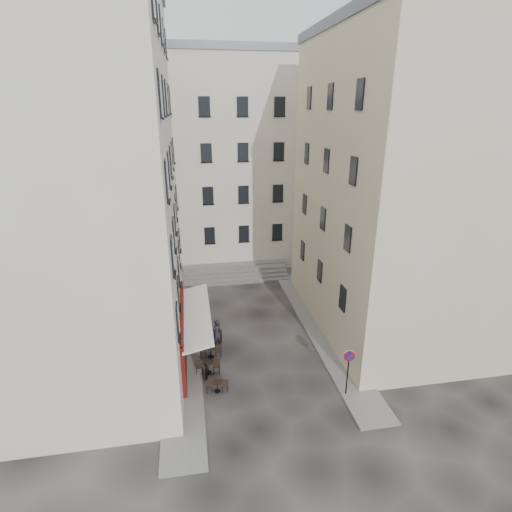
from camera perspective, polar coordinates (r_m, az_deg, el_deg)
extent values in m
plane|color=black|center=(24.08, 0.80, -14.92)|extent=(90.00, 90.00, 0.00)
cube|color=slate|center=(27.12, -10.35, -10.69)|extent=(2.00, 22.00, 0.12)
cube|color=slate|center=(27.49, 9.04, -10.14)|extent=(2.00, 18.00, 0.12)
cube|color=beige|center=(23.64, -26.78, 8.71)|extent=(12.00, 16.00, 20.00)
cube|color=#C6B793|center=(27.28, 21.94, 8.57)|extent=(12.00, 14.00, 18.00)
cube|color=#545860|center=(27.18, 24.84, 28.04)|extent=(12.20, 14.20, 0.60)
cube|color=beige|center=(38.69, -5.92, 13.03)|extent=(18.00, 10.00, 18.00)
cube|color=#545860|center=(38.62, -6.48, 26.83)|extent=(18.20, 10.20, 0.60)
cube|color=#43090B|center=(23.68, -10.40, -10.90)|extent=(0.25, 7.00, 3.50)
cube|color=black|center=(23.86, -10.25, -11.61)|extent=(0.06, 3.85, 2.00)
cube|color=white|center=(23.07, -8.54, -8.23)|extent=(1.58, 7.30, 0.41)
cube|color=#64625F|center=(34.31, -2.84, -3.35)|extent=(9.00, 1.80, 0.20)
cube|color=#64625F|center=(34.64, -2.94, -2.75)|extent=(9.00, 1.80, 0.20)
cube|color=#64625F|center=(34.98, -3.03, -2.16)|extent=(9.00, 1.80, 0.20)
cube|color=#64625F|center=(35.32, -3.13, -1.58)|extent=(9.00, 1.80, 0.20)
cylinder|color=black|center=(22.73, -7.12, -16.13)|extent=(0.10, 0.10, 0.90)
sphere|color=black|center=(22.45, -7.17, -15.17)|extent=(0.12, 0.12, 0.12)
cylinder|color=black|center=(25.63, -7.55, -11.50)|extent=(0.10, 0.10, 0.90)
sphere|color=black|center=(25.38, -7.60, -10.60)|extent=(0.12, 0.12, 0.12)
cylinder|color=black|center=(28.66, -7.89, -7.83)|extent=(0.10, 0.10, 0.90)
sphere|color=black|center=(28.44, -7.93, -6.99)|extent=(0.12, 0.12, 0.12)
cylinder|color=black|center=(21.49, 12.94, -16.09)|extent=(0.07, 0.07, 2.65)
cylinder|color=#AC0B19|center=(20.88, 13.18, -13.75)|extent=(0.61, 0.10, 0.61)
cylinder|color=navy|center=(20.86, 13.21, -13.79)|extent=(0.45, 0.09, 0.45)
cube|color=#AC0B19|center=(20.85, 13.24, -13.82)|extent=(0.36, 0.07, 0.36)
cylinder|color=black|center=(22.05, -5.54, -18.66)|extent=(0.32, 0.32, 0.02)
cylinder|color=black|center=(21.86, -5.56, -18.07)|extent=(0.04, 0.04, 0.62)
cylinder|color=black|center=(21.69, -5.59, -17.48)|extent=(0.53, 0.53, 0.04)
cube|color=black|center=(21.86, -4.47, -17.89)|extent=(0.34, 0.34, 0.80)
cube|color=black|center=(21.89, -6.68, -17.91)|extent=(0.34, 0.34, 0.80)
cylinder|color=black|center=(23.31, -6.84, -16.21)|extent=(0.38, 0.38, 0.02)
cylinder|color=black|center=(23.11, -6.88, -15.52)|extent=(0.05, 0.05, 0.73)
cylinder|color=black|center=(22.92, -6.91, -14.85)|extent=(0.63, 0.63, 0.04)
cube|color=black|center=(23.09, -5.68, -15.34)|extent=(0.40, 0.40, 0.94)
cube|color=black|center=(23.16, -8.10, -15.34)|extent=(0.40, 0.40, 0.94)
cylinder|color=black|center=(24.54, -6.45, -14.10)|extent=(0.36, 0.36, 0.02)
cylinder|color=black|center=(24.36, -6.48, -13.46)|extent=(0.05, 0.05, 0.69)
cylinder|color=black|center=(24.19, -6.51, -12.84)|extent=(0.59, 0.59, 0.04)
cube|color=black|center=(24.35, -5.41, -13.29)|extent=(0.38, 0.38, 0.89)
cube|color=black|center=(24.41, -7.57, -13.31)|extent=(0.38, 0.38, 0.89)
cylinder|color=black|center=(25.87, -6.36, -12.10)|extent=(0.37, 0.37, 0.02)
cylinder|color=black|center=(25.69, -6.39, -11.46)|extent=(0.05, 0.05, 0.72)
cylinder|color=black|center=(25.51, -6.42, -10.83)|extent=(0.62, 0.62, 0.04)
cube|color=black|center=(25.68, -5.34, -11.29)|extent=(0.39, 0.39, 0.93)
cube|color=black|center=(25.73, -7.46, -11.31)|extent=(0.39, 0.39, 0.93)
cylinder|color=black|center=(28.01, -8.33, -9.46)|extent=(0.34, 0.34, 0.02)
cylinder|color=black|center=(27.86, -8.37, -8.91)|extent=(0.05, 0.05, 0.66)
cylinder|color=black|center=(27.72, -8.40, -8.37)|extent=(0.56, 0.56, 0.04)
cube|color=black|center=(27.84, -7.49, -8.77)|extent=(0.36, 0.36, 0.84)
cube|color=black|center=(27.92, -9.25, -8.79)|extent=(0.36, 0.36, 0.84)
imported|color=black|center=(24.97, -5.62, -10.97)|extent=(0.84, 0.75, 1.92)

